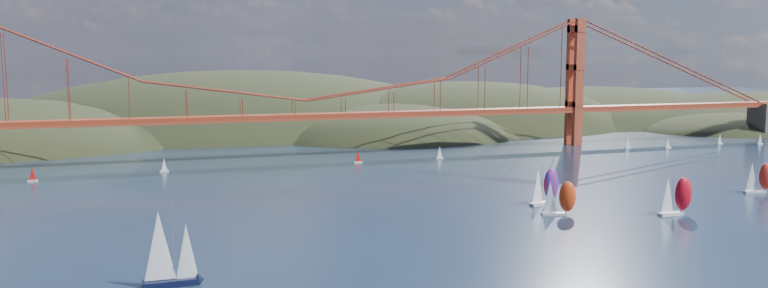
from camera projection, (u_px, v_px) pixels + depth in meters
headlands at (349, 152)px, 400.81m from camera, size 725.00×225.00×96.00m
bridge at (301, 74)px, 288.11m from camera, size 552.00×12.00×55.00m
sloop_navy at (167, 249)px, 129.80m from camera, size 9.60×5.47×14.88m
racer_0 at (558, 197)px, 186.45m from camera, size 8.75×5.20×9.80m
racer_1 at (675, 195)px, 186.80m from camera, size 9.38×3.81×10.79m
racer_2 at (759, 177)px, 215.99m from camera, size 8.93×4.71×10.02m
racer_rwb at (544, 186)px, 199.56m from camera, size 9.75×5.59×10.93m
distant_boat_2 at (32, 174)px, 235.71m from camera, size 3.00×2.00×4.70m
distant_boat_3 at (164, 165)px, 254.32m from camera, size 3.00×2.00×4.70m
distant_boat_4 at (628, 143)px, 316.59m from camera, size 3.00×2.00×4.70m
distant_boat_5 at (668, 142)px, 317.70m from camera, size 3.00×2.00×4.70m
distant_boat_6 at (720, 139)px, 331.28m from camera, size 3.00×2.00×4.70m
distant_boat_7 at (760, 139)px, 330.09m from camera, size 3.00×2.00×4.70m
distant_boat_8 at (440, 152)px, 286.46m from camera, size 3.00×2.00×4.70m
distant_boat_9 at (358, 156)px, 275.21m from camera, size 3.00×2.00×4.70m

